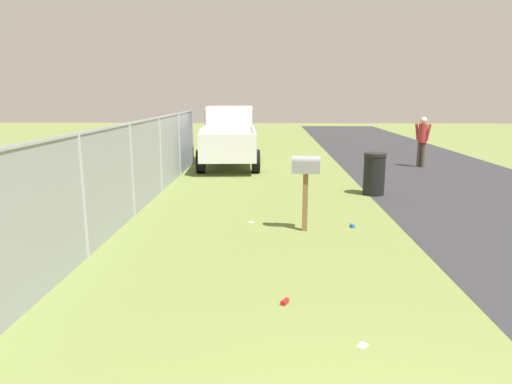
{
  "coord_description": "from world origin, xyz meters",
  "views": [
    {
      "loc": [
        -1.77,
        0.88,
        2.5
      ],
      "look_at": [
        5.75,
        1.11,
        0.9
      ],
      "focal_mm": 32.05,
      "sensor_mm": 36.0,
      "label": 1
    }
  ],
  "objects_px": {
    "trash_bin": "(374,174)",
    "pedestrian": "(422,138)",
    "pickup_truck": "(230,134)",
    "mailbox": "(306,171)"
  },
  "relations": [
    {
      "from": "pickup_truck",
      "to": "pedestrian",
      "type": "xyz_separation_m",
      "value": [
        -0.47,
        -6.81,
        -0.08
      ]
    },
    {
      "from": "pickup_truck",
      "to": "mailbox",
      "type": "bearing_deg",
      "value": -169.19
    },
    {
      "from": "pickup_truck",
      "to": "trash_bin",
      "type": "xyz_separation_m",
      "value": [
        -5.16,
        -4.13,
        -0.56
      ]
    },
    {
      "from": "pickup_truck",
      "to": "trash_bin",
      "type": "relative_size",
      "value": 5.03
    },
    {
      "from": "trash_bin",
      "to": "pedestrian",
      "type": "relative_size",
      "value": 0.61
    },
    {
      "from": "pedestrian",
      "to": "mailbox",
      "type": "bearing_deg",
      "value": 8.5
    },
    {
      "from": "trash_bin",
      "to": "pedestrian",
      "type": "height_order",
      "value": "pedestrian"
    },
    {
      "from": "mailbox",
      "to": "trash_bin",
      "type": "distance_m",
      "value": 3.84
    },
    {
      "from": "mailbox",
      "to": "pedestrian",
      "type": "bearing_deg",
      "value": -25.23
    },
    {
      "from": "trash_bin",
      "to": "mailbox",
      "type": "bearing_deg",
      "value": 148.37
    }
  ]
}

